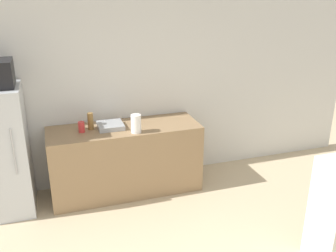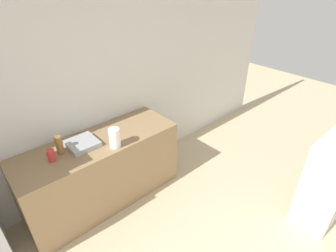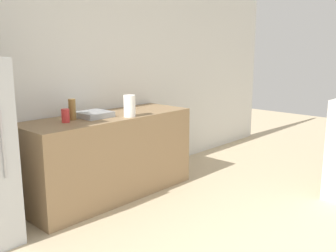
# 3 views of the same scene
# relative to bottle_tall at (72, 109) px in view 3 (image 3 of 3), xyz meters

# --- Properties ---
(wall_back) EXTENTS (8.00, 0.06, 2.60)m
(wall_back) POSITION_rel_bottle_tall_xyz_m (0.16, 0.33, 0.25)
(wall_back) COLOR silver
(wall_back) RESTS_ON ground_plane
(counter) EXTENTS (2.00, 0.70, 0.94)m
(counter) POSITION_rel_bottle_tall_xyz_m (0.42, -0.06, -0.58)
(counter) COLOR #937551
(counter) RESTS_ON ground_plane
(sink_basin) EXTENTS (0.33, 0.33, 0.06)m
(sink_basin) POSITION_rel_bottle_tall_xyz_m (0.25, -0.03, -0.08)
(sink_basin) COLOR #9EA3A8
(sink_basin) RESTS_ON counter
(bottle_tall) EXTENTS (0.08, 0.08, 0.22)m
(bottle_tall) POSITION_rel_bottle_tall_xyz_m (0.00, 0.00, 0.00)
(bottle_tall) COLOR olive
(bottle_tall) RESTS_ON counter
(bottle_short) EXTENTS (0.08, 0.08, 0.14)m
(bottle_short) POSITION_rel_bottle_tall_xyz_m (-0.12, -0.07, -0.04)
(bottle_short) COLOR red
(bottle_short) RESTS_ON counter
(paper_towel_roll) EXTENTS (0.13, 0.13, 0.24)m
(paper_towel_roll) POSITION_rel_bottle_tall_xyz_m (0.53, -0.30, 0.01)
(paper_towel_roll) COLOR white
(paper_towel_roll) RESTS_ON counter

